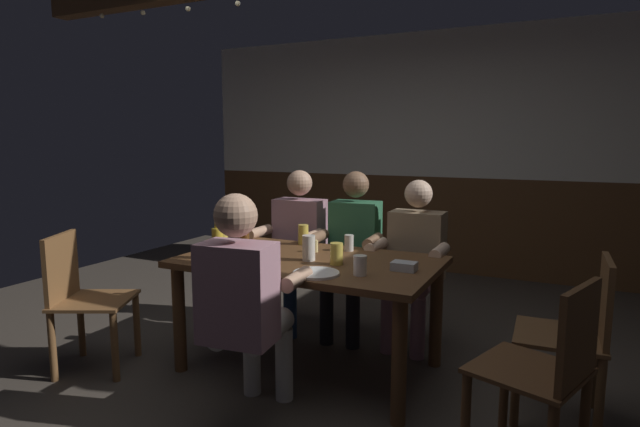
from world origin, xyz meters
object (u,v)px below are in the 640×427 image
Objects in this scene: pint_glass_3 at (349,243)px; pint_glass_6 at (360,265)px; table_candle at (315,246)px; bottle_1 at (245,236)px; pint_glass_1 at (222,238)px; dining_table at (309,274)px; pint_glass_0 at (213,251)px; pint_glass_5 at (336,254)px; chair_empty_near_left at (547,371)px; person_0 at (295,241)px; pint_glass_7 at (309,248)px; person_3 at (244,297)px; pint_glass_4 at (245,256)px; person_1 at (352,246)px; chair_empty_near_right at (577,333)px; person_2 at (414,255)px; plate_0 at (316,273)px; chair_empty_far_end at (82,297)px; condiment_caddy at (404,266)px; bottle_0 at (218,242)px; pint_glass_2 at (303,235)px.

pint_glass_6 is at bearing -61.52° from pint_glass_3.
bottle_1 is at bearing -172.46° from table_candle.
dining_table is at bearing -1.00° from pint_glass_1.
pint_glass_0 is 1.12× the size of pint_glass_5.
chair_empty_near_left is at bearing -3.90° from pint_glass_0.
person_0 is 7.77× the size of pint_glass_7.
person_3 is at bearing -133.10° from pint_glass_6.
person_0 is 0.59m from bottle_1.
pint_glass_5 is at bearing 89.29° from chair_empty_near_left.
pint_glass_4 is at bearing -150.56° from pint_glass_5.
person_1 is at bearing 105.61° from pint_glass_5.
dining_table is 0.39m from pint_glass_3.
pint_glass_7 reaches higher than chair_empty_near_right.
chair_empty_near_right is 7.88× the size of pint_glass_6.
pint_glass_7 is (0.03, 0.67, 0.13)m from person_3.
person_1 is 1.04× the size of person_2.
pint_glass_3 is (0.60, 0.69, -0.02)m from pint_glass_0.
dining_table is at bearing -75.01° from table_candle.
person_0 is at bearing 0.46° from person_2.
plate_0 is at bearing -157.08° from pint_glass_6.
chair_empty_near_left is 3.37× the size of plate_0.
plate_0 is at bearing -83.26° from pint_glass_3.
table_candle is (0.43, -0.50, 0.09)m from person_0.
person_2 reaches higher than chair_empty_far_end.
pint_glass_1 is at bearing 40.45° from person_1.
pint_glass_1 reaches higher than condiment_caddy.
chair_empty_near_right is 1.40m from plate_0.
pint_glass_5 is at bearing 14.59° from bottle_0.
dining_table is 11.48× the size of condiment_caddy.
chair_empty_near_left is (1.41, -1.19, -0.20)m from person_1.
pint_glass_2 is at bearing 135.48° from table_candle.
chair_empty_near_left is at bearing -32.57° from pint_glass_3.
chair_empty_far_end is at bearing -146.27° from table_candle.
person_0 is 8.78× the size of condiment_caddy.
plate_0 is (0.69, -1.02, 0.06)m from person_0.
bottle_1 reaches higher than pint_glass_5.
pint_glass_2 is at bearing 136.11° from pint_glass_5.
person_2 is at bearing 58.04° from pint_glass_7.
pint_glass_4 reaches higher than dining_table.
person_1 is 0.48m from person_2.
pint_glass_3 is 0.38m from pint_glass_7.
person_2 is 14.81× the size of table_candle.
person_1 is 8.66× the size of pint_glass_2.
person_2 is at bearing 48.37° from pint_glass_0.
table_candle is 0.37m from pint_glass_5.
bottle_1 is (-0.78, 0.45, 0.07)m from plate_0.
pint_glass_4 is 0.74× the size of pint_glass_7.
chair_empty_far_end is at bearing -163.47° from pint_glass_4.
pint_glass_7 reaches higher than chair_empty_far_end.
dining_table is at bearing 84.89° from person_1.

